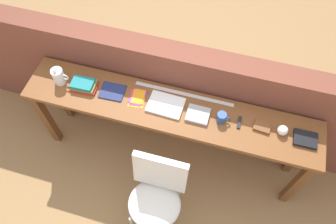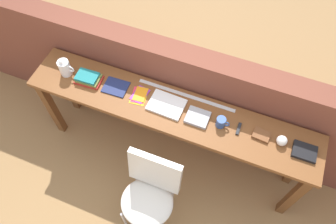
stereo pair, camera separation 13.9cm
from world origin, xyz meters
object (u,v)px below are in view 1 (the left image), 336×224
at_px(multitool_folded, 239,122).
at_px(book_repair_rightmost, 305,139).
at_px(pitcher_white, 59,76).
at_px(pamphlet_pile_colourful, 137,98).
at_px(book_open_centre, 166,105).
at_px(magazine_cycling, 112,91).
at_px(sports_ball_small, 283,130).
at_px(mug, 222,118).
at_px(chair_white_moulded, 156,193).
at_px(book_stack_leftmost, 84,85).
at_px(leather_journal_brown, 262,127).

bearing_deg(multitool_folded, book_repair_rightmost, -1.08).
bearing_deg(pitcher_white, book_repair_rightmost, 0.13).
bearing_deg(pamphlet_pile_colourful, book_open_centre, -1.85).
distance_m(magazine_cycling, sports_ball_small, 1.41).
height_order(pitcher_white, mug, pitcher_white).
bearing_deg(pamphlet_pile_colourful, pitcher_white, -178.36).
distance_m(chair_white_moulded, magazine_cycling, 0.92).
relative_size(chair_white_moulded, mug, 8.10).
distance_m(book_stack_leftmost, magazine_cycling, 0.25).
xyz_separation_m(book_stack_leftmost, sports_ball_small, (1.66, 0.01, 0.01)).
height_order(book_open_centre, multitool_folded, book_open_centre).
bearing_deg(book_stack_leftmost, chair_white_moulded, -36.88).
relative_size(book_stack_leftmost, multitool_folded, 2.11).
distance_m(book_open_centre, mug, 0.47).
bearing_deg(leather_journal_brown, book_stack_leftmost, -174.17).
height_order(book_stack_leftmost, leather_journal_brown, book_stack_leftmost).
relative_size(sports_ball_small, book_repair_rightmost, 0.46).
relative_size(book_open_centre, leather_journal_brown, 2.24).
height_order(chair_white_moulded, multitool_folded, multitool_folded).
relative_size(chair_white_moulded, pitcher_white, 4.85).
xyz_separation_m(sports_ball_small, book_repair_rightmost, (0.18, -0.01, -0.03)).
height_order(magazine_cycling, sports_ball_small, sports_ball_small).
xyz_separation_m(book_open_centre, sports_ball_small, (0.94, 0.00, 0.03)).
height_order(pitcher_white, magazine_cycling, pitcher_white).
xyz_separation_m(book_stack_leftmost, magazine_cycling, (0.25, 0.02, -0.02)).
bearing_deg(book_stack_leftmost, sports_ball_small, 0.46).
bearing_deg(chair_white_moulded, book_repair_rightmost, 31.02).
relative_size(pitcher_white, sports_ball_small, 2.24).
distance_m(pamphlet_pile_colourful, book_repair_rightmost, 1.37).
bearing_deg(mug, book_stack_leftmost, 179.78).
relative_size(chair_white_moulded, book_stack_leftmost, 3.84).
relative_size(chair_white_moulded, leather_journal_brown, 6.86).
relative_size(pitcher_white, book_stack_leftmost, 0.79).
bearing_deg(sports_ball_small, multitool_folded, -179.64).
bearing_deg(magazine_cycling, book_repair_rightmost, -3.12).
distance_m(magazine_cycling, mug, 0.94).
height_order(leather_journal_brown, book_repair_rightmost, book_repair_rightmost).
relative_size(pamphlet_pile_colourful, mug, 1.77).
bearing_deg(pitcher_white, chair_white_moulded, -30.59).
distance_m(pitcher_white, mug, 1.40).
relative_size(book_stack_leftmost, leather_journal_brown, 1.79).
bearing_deg(mug, pamphlet_pile_colourful, 178.29).
bearing_deg(magazine_cycling, multitool_folded, -2.88).
bearing_deg(book_repair_rightmost, pamphlet_pile_colourful, 178.74).
bearing_deg(book_repair_rightmost, pitcher_white, 179.50).
bearing_deg(chair_white_moulded, leather_journal_brown, 42.70).
xyz_separation_m(chair_white_moulded, leather_journal_brown, (0.69, 0.64, 0.37)).
xyz_separation_m(leather_journal_brown, book_repair_rightmost, (0.34, -0.02, 0.00)).
bearing_deg(chair_white_moulded, multitool_folded, 50.79).
height_order(chair_white_moulded, book_open_centre, book_open_centre).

